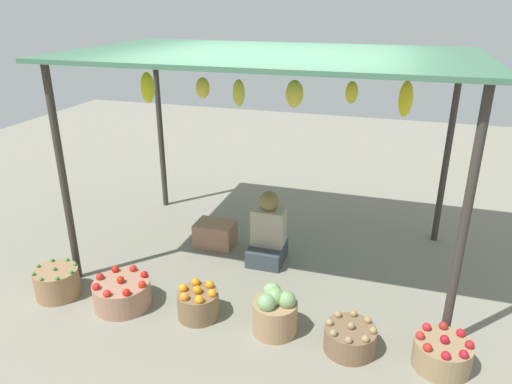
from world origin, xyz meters
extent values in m
plane|color=gray|center=(0.00, 0.00, 0.00)|extent=(14.00, 14.00, 0.00)
cylinder|color=#38332D|center=(-1.73, -0.95, 1.06)|extent=(0.07, 0.07, 2.11)
cylinder|color=#38332D|center=(1.73, -0.95, 1.06)|extent=(0.07, 0.07, 2.11)
cylinder|color=#38332D|center=(-1.73, 0.95, 1.06)|extent=(0.07, 0.07, 2.11)
cylinder|color=#38332D|center=(1.73, 0.95, 1.06)|extent=(0.07, 0.07, 2.11)
cube|color=#427355|center=(0.00, 0.00, 2.13)|extent=(3.76, 2.21, 0.04)
ellipsoid|color=yellow|center=(-1.22, -0.17, 1.79)|extent=(0.13, 0.13, 0.30)
ellipsoid|color=yellow|center=(-0.69, -0.02, 1.79)|extent=(0.14, 0.14, 0.21)
ellipsoid|color=gold|center=(-0.26, -0.17, 1.79)|extent=(0.11, 0.11, 0.25)
ellipsoid|color=yellow|center=(0.24, -0.06, 1.79)|extent=(0.16, 0.16, 0.25)
ellipsoid|color=yellow|center=(0.74, 0.17, 1.79)|extent=(0.12, 0.12, 0.21)
ellipsoid|color=yellow|center=(1.23, -0.01, 1.79)|extent=(0.12, 0.12, 0.32)
cube|color=#384149|center=(0.00, -0.09, 0.09)|extent=(0.36, 0.44, 0.18)
cube|color=#B4A991|center=(0.00, -0.04, 0.38)|extent=(0.34, 0.22, 0.40)
sphere|color=olive|center=(0.00, -0.04, 0.67)|extent=(0.21, 0.21, 0.21)
cylinder|color=#99744F|center=(-1.71, -1.28, 0.13)|extent=(0.41, 0.41, 0.27)
sphere|color=#3B8133|center=(-1.71, -1.28, 0.28)|extent=(0.04, 0.04, 0.04)
sphere|color=#2F8A30|center=(-1.53, -1.28, 0.28)|extent=(0.04, 0.04, 0.04)
sphere|color=green|center=(-1.58, -1.15, 0.28)|extent=(0.04, 0.04, 0.04)
sphere|color=#3D932D|center=(-1.71, -1.10, 0.28)|extent=(0.04, 0.04, 0.04)
sphere|color=#33852A|center=(-1.84, -1.15, 0.28)|extent=(0.04, 0.04, 0.04)
sphere|color=#378C25|center=(-1.89, -1.28, 0.28)|extent=(0.04, 0.04, 0.04)
sphere|color=#3D8F36|center=(-1.84, -1.41, 0.28)|extent=(0.04, 0.04, 0.04)
sphere|color=#418234|center=(-1.71, -1.46, 0.28)|extent=(0.04, 0.04, 0.04)
sphere|color=#338B23|center=(-1.58, -1.41, 0.28)|extent=(0.04, 0.04, 0.04)
cylinder|color=#A57960|center=(-1.04, -1.24, 0.12)|extent=(0.51, 0.51, 0.24)
sphere|color=red|center=(-1.04, -1.24, 0.26)|extent=(0.07, 0.07, 0.07)
sphere|color=red|center=(-0.83, -1.24, 0.26)|extent=(0.07, 0.07, 0.07)
sphere|color=red|center=(-0.89, -1.09, 0.26)|extent=(0.07, 0.07, 0.07)
sphere|color=red|center=(-1.04, -1.02, 0.26)|extent=(0.07, 0.07, 0.07)
sphere|color=red|center=(-1.19, -1.09, 0.26)|extent=(0.07, 0.07, 0.07)
sphere|color=red|center=(-1.26, -1.24, 0.26)|extent=(0.07, 0.07, 0.07)
sphere|color=red|center=(-1.19, -1.39, 0.26)|extent=(0.07, 0.07, 0.07)
sphere|color=red|center=(-1.04, -1.45, 0.26)|extent=(0.07, 0.07, 0.07)
sphere|color=red|center=(-0.89, -1.39, 0.26)|extent=(0.07, 0.07, 0.07)
cylinder|color=olive|center=(-0.32, -1.19, 0.12)|extent=(0.36, 0.36, 0.24)
sphere|color=orange|center=(-0.32, -1.19, 0.27)|extent=(0.08, 0.08, 0.08)
sphere|color=orange|center=(-0.18, -1.19, 0.26)|extent=(0.08, 0.08, 0.08)
sphere|color=orange|center=(-0.25, -1.07, 0.26)|extent=(0.08, 0.08, 0.08)
sphere|color=orange|center=(-0.38, -1.07, 0.26)|extent=(0.08, 0.08, 0.08)
sphere|color=orange|center=(-0.45, -1.19, 0.26)|extent=(0.08, 0.08, 0.08)
sphere|color=orange|center=(-0.38, -1.31, 0.26)|extent=(0.08, 0.08, 0.08)
sphere|color=orange|center=(-0.25, -1.31, 0.26)|extent=(0.08, 0.08, 0.08)
cylinder|color=#A47F59|center=(0.38, -1.19, 0.14)|extent=(0.38, 0.38, 0.28)
sphere|color=#7EA964|center=(0.38, -1.19, 0.34)|extent=(0.15, 0.15, 0.15)
sphere|color=#7CA568|center=(0.48, -1.19, 0.33)|extent=(0.15, 0.15, 0.15)
sphere|color=#83B26F|center=(0.33, -1.10, 0.33)|extent=(0.15, 0.15, 0.15)
sphere|color=#7AA86C|center=(0.33, -1.27, 0.33)|extent=(0.15, 0.15, 0.15)
cylinder|color=brown|center=(1.01, -1.24, 0.10)|extent=(0.41, 0.41, 0.20)
sphere|color=#947D55|center=(1.01, -1.24, 0.23)|extent=(0.06, 0.06, 0.06)
sphere|color=#968953|center=(1.18, -1.24, 0.22)|extent=(0.06, 0.06, 0.06)
sphere|color=#A6854E|center=(1.13, -1.12, 0.22)|extent=(0.06, 0.06, 0.06)
sphere|color=#9A804D|center=(1.01, -1.07, 0.22)|extent=(0.06, 0.06, 0.06)
sphere|color=#A5854E|center=(0.89, -1.12, 0.22)|extent=(0.06, 0.06, 0.06)
sphere|color=#9F885F|center=(0.84, -1.24, 0.22)|extent=(0.06, 0.06, 0.06)
sphere|color=#988154|center=(0.89, -1.36, 0.22)|extent=(0.06, 0.06, 0.06)
sphere|color=#9C795A|center=(1.01, -1.41, 0.22)|extent=(0.06, 0.06, 0.06)
sphere|color=#9B8158|center=(1.13, -1.36, 0.22)|extent=(0.06, 0.06, 0.06)
cylinder|color=#997E58|center=(1.70, -1.22, 0.11)|extent=(0.43, 0.43, 0.22)
sphere|color=#AD1523|center=(1.70, -1.22, 0.25)|extent=(0.07, 0.07, 0.07)
sphere|color=#B11A20|center=(1.87, -1.22, 0.24)|extent=(0.07, 0.07, 0.07)
sphere|color=red|center=(1.82, -1.10, 0.24)|extent=(0.07, 0.07, 0.07)
sphere|color=#A8241F|center=(1.70, -1.05, 0.24)|extent=(0.07, 0.07, 0.07)
sphere|color=red|center=(1.57, -1.10, 0.24)|extent=(0.07, 0.07, 0.07)
sphere|color=red|center=(1.52, -1.22, 0.24)|extent=(0.07, 0.07, 0.07)
sphere|color=red|center=(1.57, -1.34, 0.24)|extent=(0.07, 0.07, 0.07)
sphere|color=#AE1924|center=(1.70, -1.39, 0.24)|extent=(0.07, 0.07, 0.07)
sphere|color=#AE1825|center=(1.82, -1.34, 0.24)|extent=(0.07, 0.07, 0.07)
cube|color=#A0755A|center=(-0.66, 0.08, 0.14)|extent=(0.43, 0.31, 0.28)
camera|label=1|loc=(1.20, -4.38, 2.60)|focal=33.44mm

